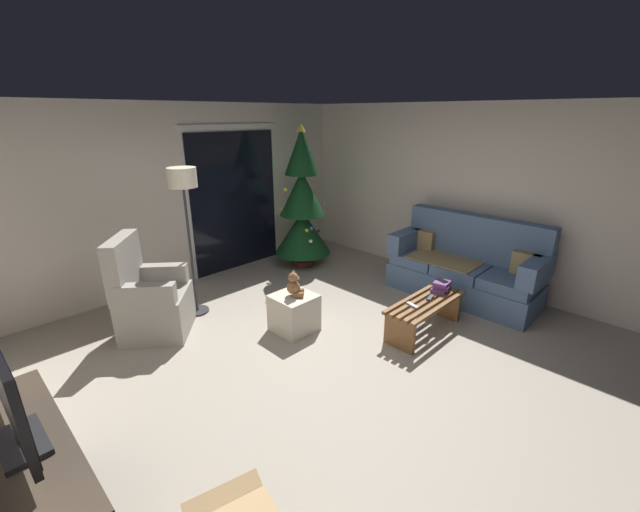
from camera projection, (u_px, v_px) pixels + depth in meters
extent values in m
plane|color=#9E9384|center=(341.00, 362.00, 3.98)|extent=(7.00, 7.00, 0.00)
cube|color=beige|center=(181.00, 196.00, 5.58)|extent=(5.72, 0.12, 2.50)
cube|color=beige|center=(482.00, 198.00, 5.46)|extent=(0.12, 6.00, 2.50)
cube|color=silver|center=(235.00, 199.00, 6.14)|extent=(1.60, 0.02, 2.20)
cube|color=black|center=(235.00, 202.00, 6.14)|extent=(1.50, 0.02, 2.10)
cube|color=slate|center=(461.00, 285.00, 5.33)|extent=(0.78, 1.91, 0.34)
cube|color=slate|center=(511.00, 282.00, 4.83)|extent=(0.69, 0.61, 0.14)
cube|color=slate|center=(462.00, 269.00, 5.24)|extent=(0.69, 0.61, 0.14)
cube|color=slate|center=(421.00, 258.00, 5.65)|extent=(0.69, 0.61, 0.14)
cube|color=slate|center=(476.00, 237.00, 5.33)|extent=(0.22, 1.90, 0.60)
cube|color=slate|center=(536.00, 271.00, 4.61)|extent=(0.76, 0.21, 0.28)
cube|color=slate|center=(407.00, 240.00, 5.75)|extent=(0.76, 0.21, 0.28)
cube|color=#997F51|center=(445.00, 259.00, 5.36)|extent=(0.61, 0.91, 0.02)
cube|color=#997F51|center=(526.00, 264.00, 4.83)|extent=(0.12, 0.32, 0.28)
cube|color=#997F51|center=(424.00, 240.00, 5.75)|extent=(0.12, 0.32, 0.28)
cube|color=brown|center=(440.00, 307.00, 4.31)|extent=(1.10, 0.05, 0.04)
cube|color=brown|center=(433.00, 305.00, 4.36)|extent=(1.10, 0.05, 0.04)
cube|color=brown|center=(426.00, 302.00, 4.42)|extent=(1.10, 0.05, 0.04)
cube|color=brown|center=(419.00, 300.00, 4.48)|extent=(1.10, 0.05, 0.04)
cube|color=brown|center=(412.00, 297.00, 4.54)|extent=(1.10, 0.05, 0.04)
cube|color=brown|center=(399.00, 333.00, 4.16)|extent=(0.05, 0.36, 0.35)
cube|color=brown|center=(446.00, 304.00, 4.81)|extent=(0.05, 0.36, 0.35)
cube|color=#333338|center=(430.00, 298.00, 4.46)|extent=(0.16, 0.08, 0.02)
cube|color=#ADADB2|center=(412.00, 305.00, 4.29)|extent=(0.08, 0.16, 0.02)
cube|color=#6B3D7A|center=(440.00, 289.00, 4.66)|extent=(0.25, 0.21, 0.04)
cube|color=#6B3D7A|center=(442.00, 286.00, 4.66)|extent=(0.23, 0.22, 0.04)
cube|color=#6B3D7A|center=(442.00, 283.00, 4.63)|extent=(0.21, 0.18, 0.04)
cube|color=black|center=(442.00, 280.00, 4.64)|extent=(0.11, 0.16, 0.01)
cylinder|color=#4C1E19|center=(303.00, 262.00, 6.52)|extent=(0.36, 0.36, 0.10)
cylinder|color=brown|center=(303.00, 255.00, 6.48)|extent=(0.08, 0.08, 0.12)
cone|color=#0F3819|center=(303.00, 232.00, 6.35)|extent=(0.89, 0.89, 0.69)
cone|color=#0F3819|center=(302.00, 193.00, 6.13)|extent=(0.71, 0.71, 0.69)
cone|color=#0F3819|center=(301.00, 151.00, 5.92)|extent=(0.52, 0.52, 0.69)
sphere|color=white|center=(302.00, 158.00, 6.12)|extent=(0.06, 0.06, 0.06)
sphere|color=gold|center=(286.00, 190.00, 6.01)|extent=(0.06, 0.06, 0.06)
sphere|color=gold|center=(282.00, 209.00, 6.25)|extent=(0.06, 0.06, 0.06)
sphere|color=gold|center=(307.00, 230.00, 5.96)|extent=(0.06, 0.06, 0.06)
sphere|color=#B233A5|center=(299.00, 202.00, 6.49)|extent=(0.06, 0.06, 0.06)
sphere|color=blue|center=(310.00, 152.00, 6.01)|extent=(0.06, 0.06, 0.06)
sphere|color=blue|center=(309.00, 227.00, 6.73)|extent=(0.06, 0.06, 0.06)
sphere|color=white|center=(311.00, 241.00, 6.00)|extent=(0.06, 0.06, 0.06)
sphere|color=#B233A5|center=(318.00, 231.00, 6.68)|extent=(0.06, 0.06, 0.06)
sphere|color=blue|center=(312.00, 228.00, 5.98)|extent=(0.06, 0.06, 0.06)
sphere|color=white|center=(285.00, 190.00, 6.16)|extent=(0.06, 0.06, 0.06)
sphere|color=#B233A5|center=(301.00, 168.00, 6.20)|extent=(0.06, 0.06, 0.06)
cone|color=#EAD14C|center=(301.00, 127.00, 5.81)|extent=(0.14, 0.14, 0.12)
cube|color=gray|center=(158.00, 320.00, 4.48)|extent=(0.96, 0.96, 0.31)
cube|color=gray|center=(155.00, 300.00, 4.39)|extent=(0.96, 0.96, 0.18)
cube|color=gray|center=(124.00, 266.00, 4.23)|extent=(0.56, 0.62, 0.64)
cube|color=gray|center=(162.00, 274.00, 4.59)|extent=(0.54, 0.48, 0.22)
cube|color=gray|center=(146.00, 294.00, 4.07)|extent=(0.54, 0.48, 0.22)
cylinder|color=#2D2D30|center=(198.00, 311.00, 4.99)|extent=(0.28, 0.28, 0.02)
cylinder|color=#2D2D30|center=(191.00, 252.00, 4.72)|extent=(0.03, 0.03, 1.55)
cylinder|color=beige|center=(182.00, 177.00, 4.42)|extent=(0.32, 0.32, 0.22)
cube|color=#382D23|center=(24.00, 448.00, 2.02)|extent=(0.40, 1.40, 0.04)
cube|color=#382D23|center=(16.00, 432.00, 2.60)|extent=(0.40, 0.04, 0.76)
cube|color=#382D23|center=(41.00, 500.00, 2.15)|extent=(0.40, 0.04, 0.73)
cube|color=#382D23|center=(41.00, 500.00, 2.15)|extent=(0.40, 1.33, 0.04)
cube|color=black|center=(22.00, 443.00, 2.01)|extent=(0.21, 0.36, 0.03)
cube|color=black|center=(20.00, 436.00, 2.00)|extent=(0.04, 0.06, 0.06)
cube|color=black|center=(4.00, 388.00, 1.90)|extent=(0.05, 0.84, 0.52)
cube|color=black|center=(10.00, 386.00, 1.91)|extent=(0.02, 0.79, 0.47)
cube|color=beige|center=(294.00, 313.00, 4.50)|extent=(0.44, 0.44, 0.43)
cylinder|color=brown|center=(299.00, 291.00, 4.46)|extent=(0.12, 0.12, 0.06)
cylinder|color=brown|center=(299.00, 295.00, 4.36)|extent=(0.12, 0.12, 0.06)
sphere|color=brown|center=(293.00, 287.00, 4.39)|extent=(0.15, 0.15, 0.15)
sphere|color=brown|center=(293.00, 277.00, 4.35)|extent=(0.11, 0.11, 0.11)
sphere|color=#A37A51|center=(298.00, 278.00, 4.35)|extent=(0.04, 0.04, 0.04)
sphere|color=brown|center=(293.00, 272.00, 4.37)|extent=(0.04, 0.04, 0.04)
sphere|color=brown|center=(293.00, 275.00, 4.30)|extent=(0.04, 0.04, 0.04)
sphere|color=brown|center=(296.00, 284.00, 4.45)|extent=(0.06, 0.06, 0.06)
sphere|color=brown|center=(295.00, 289.00, 4.32)|extent=(0.06, 0.06, 0.06)
cube|color=tan|center=(223.00, 495.00, 2.18)|extent=(0.44, 0.19, 0.06)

